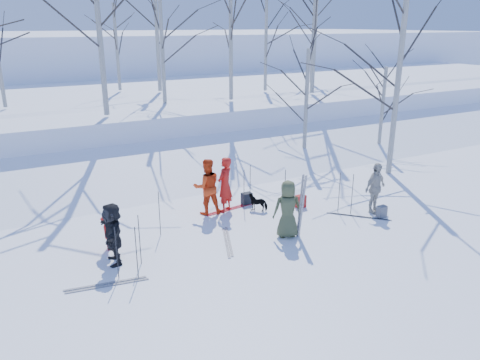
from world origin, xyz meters
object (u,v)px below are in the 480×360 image
skier_cream_east (375,188)px  backpack_grey (382,212)px  dog (258,202)px  backpack_red (301,201)px  skier_red_north (225,185)px  backpack_dark (247,199)px  skier_redor_behind (207,187)px  skier_grey_west (113,233)px  skier_olive_center (288,209)px  skier_red_seated (109,232)px

skier_cream_east → backpack_grey: skier_cream_east is taller
dog → backpack_red: (1.38, -0.45, -0.07)m
backpack_red → skier_red_north: bearing=159.2°
dog → backpack_dark: (-0.07, 0.64, -0.08)m
skier_cream_east → dog: skier_cream_east is taller
skier_red_north → dog: bearing=122.6°
skier_redor_behind → skier_grey_west: bearing=38.3°
skier_olive_center → dog: skier_olive_center is taller
skier_olive_center → skier_cream_east: skier_olive_center is taller
skier_cream_east → skier_grey_west: (-8.23, 0.61, -0.02)m
dog → skier_redor_behind: bearing=-64.6°
skier_cream_east → backpack_dark: (-3.27, 2.57, -0.63)m
skier_cream_east → skier_red_seated: bearing=157.9°
skier_redor_behind → skier_cream_east: 5.38m
skier_grey_west → backpack_red: size_ratio=3.86×
dog → backpack_dark: 0.65m
skier_grey_west → dog: bearing=112.2°
skier_red_seated → backpack_dark: bearing=-67.8°
skier_redor_behind → backpack_grey: skier_redor_behind is taller
dog → backpack_red: 1.45m
skier_olive_center → skier_cream_east: size_ratio=1.01×
skier_cream_east → skier_grey_west: size_ratio=1.02×
skier_olive_center → skier_cream_east: (3.49, 0.18, -0.01)m
skier_olive_center → skier_grey_west: skier_olive_center is taller
skier_red_north → skier_grey_west: skier_red_north is taller
skier_olive_center → backpack_red: size_ratio=3.99×
skier_cream_east → skier_grey_west: 8.26m
backpack_dark → dog: bearing=-83.7°
skier_red_north → backpack_dark: skier_red_north is taller
skier_olive_center → dog: size_ratio=2.57×
backpack_grey → dog: bearing=142.8°
skier_cream_east → backpack_red: size_ratio=3.95×
skier_red_north → skier_cream_east: 4.82m
skier_redor_behind → skier_cream_east: skier_redor_behind is taller
backpack_dark → skier_redor_behind: bearing=-175.9°
backpack_red → backpack_grey: (1.75, -1.92, -0.02)m
skier_cream_east → backpack_dark: size_ratio=4.14×
backpack_dark → skier_grey_west: bearing=-158.5°
dog → backpack_grey: size_ratio=1.72×
skier_red_seated → dog: skier_red_seated is taller
skier_redor_behind → backpack_grey: 5.58m
dog → backpack_grey: 3.93m
backpack_red → skier_cream_east: bearing=-38.9°
skier_olive_center → backpack_red: skier_olive_center is taller
skier_redor_behind → skier_cream_east: (4.79, -2.46, -0.08)m
skier_redor_behind → backpack_dark: skier_redor_behind is taller
skier_red_north → backpack_grey: bearing=112.4°
skier_red_north → skier_cream_east: (4.19, -2.37, -0.08)m
skier_olive_center → backpack_grey: size_ratio=4.41×
skier_grey_west → dog: skier_grey_west is taller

